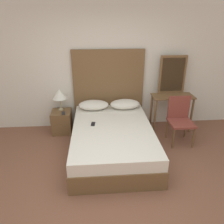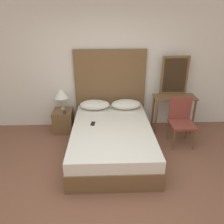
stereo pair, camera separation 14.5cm
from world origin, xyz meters
name	(u,v)px [view 2 (the right image)]	position (x,y,z in m)	size (l,w,h in m)	color
ground_plane	(106,199)	(0.00, 0.00, 0.00)	(16.00, 16.00, 0.00)	brown
wall_back	(104,67)	(0.00, 2.33, 1.35)	(10.00, 0.06, 2.70)	silver
bed	(112,140)	(0.13, 1.16, 0.26)	(1.45, 2.13, 0.52)	brown
headboard	(110,90)	(0.13, 2.25, 0.86)	(1.52, 0.05, 1.72)	brown
pillow_left	(95,105)	(-0.21, 1.99, 0.61)	(0.63, 0.37, 0.19)	silver
pillow_right	(126,104)	(0.46, 1.99, 0.61)	(0.63, 0.37, 0.19)	silver
phone_on_bed	(93,124)	(-0.22, 1.30, 0.52)	(0.09, 0.16, 0.01)	black
nightstand	(64,121)	(-0.90, 2.01, 0.24)	(0.41, 0.42, 0.49)	brown
table_lamp	(61,93)	(-0.91, 2.09, 0.84)	(0.31, 0.31, 0.46)	tan
phone_on_nightstand	(65,112)	(-0.84, 1.90, 0.49)	(0.09, 0.16, 0.01)	#232328
vanity_desk	(174,104)	(1.47, 1.94, 0.62)	(0.87, 0.40, 0.80)	brown
vanity_mirror	(175,75)	(1.47, 2.11, 1.20)	(0.57, 0.03, 0.81)	brown
chair	(181,118)	(1.49, 1.46, 0.52)	(0.45, 0.46, 0.92)	brown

